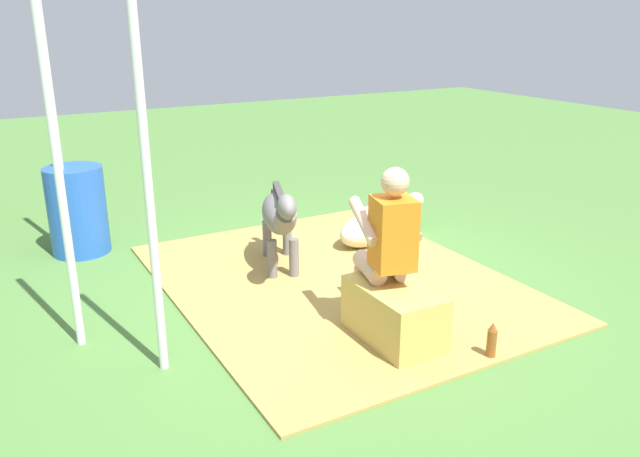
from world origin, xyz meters
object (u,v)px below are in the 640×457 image
(pony_standing, at_px, (280,216))
(tent_pole_left, at_px, (149,191))
(soda_bottle, at_px, (492,341))
(tent_pole_mid, at_px, (59,178))
(hay_bale, at_px, (394,314))
(water_barrel, at_px, (77,210))
(tent_pole_right, at_px, (56,131))
(pony_lying, at_px, (377,225))
(person_seated, at_px, (387,243))

(pony_standing, xyz_separation_m, tent_pole_left, (-1.17, 1.47, 0.71))
(soda_bottle, relative_size, tent_pole_mid, 0.11)
(hay_bale, height_order, tent_pole_mid, tent_pole_mid)
(pony_standing, relative_size, water_barrel, 1.45)
(tent_pole_left, bearing_deg, tent_pole_mid, 34.50)
(tent_pole_right, bearing_deg, pony_lying, -112.67)
(water_barrel, xyz_separation_m, tent_pole_left, (-2.63, -0.09, 0.82))
(soda_bottle, height_order, tent_pole_left, tent_pole_left)
(soda_bottle, height_order, water_barrel, water_barrel)
(soda_bottle, distance_m, tent_pole_right, 4.41)
(pony_lying, relative_size, tent_pole_mid, 0.54)
(tent_pole_left, bearing_deg, pony_lying, -62.88)
(hay_bale, height_order, pony_standing, pony_standing)
(tent_pole_right, bearing_deg, tent_pole_mid, 173.02)
(water_barrel, bearing_deg, tent_pole_mid, 170.13)
(soda_bottle, xyz_separation_m, tent_pole_mid, (1.65, 2.49, 1.13))
(tent_pole_mid, bearing_deg, hay_bale, -118.41)
(soda_bottle, bearing_deg, tent_pole_mid, 56.40)
(pony_lying, relative_size, soda_bottle, 4.77)
(hay_bale, distance_m, water_barrel, 3.53)
(pony_lying, bearing_deg, pony_standing, 100.05)
(person_seated, bearing_deg, soda_bottle, -149.18)
(water_barrel, height_order, tent_pole_right, tent_pole_right)
(pony_lying, height_order, tent_pole_mid, tent_pole_mid)
(soda_bottle, distance_m, tent_pole_left, 2.55)
(person_seated, height_order, pony_lying, person_seated)
(pony_standing, distance_m, tent_pole_mid, 2.11)
(pony_lying, bearing_deg, hay_bale, 148.94)
(person_seated, height_order, tent_pole_left, tent_pole_left)
(pony_lying, height_order, tent_pole_right, tent_pole_right)
(pony_standing, relative_size, pony_lying, 0.95)
(pony_standing, relative_size, tent_pole_mid, 0.51)
(soda_bottle, distance_m, water_barrel, 4.24)
(hay_bale, xyz_separation_m, water_barrel, (3.09, 1.69, 0.23))
(hay_bale, height_order, pony_lying, hay_bale)
(hay_bale, height_order, tent_pole_right, tent_pole_right)
(water_barrel, bearing_deg, tent_pole_left, -177.99)
(hay_bale, relative_size, person_seated, 0.58)
(soda_bottle, height_order, tent_pole_right, tent_pole_right)
(person_seated, relative_size, pony_lying, 0.97)
(soda_bottle, distance_m, tent_pole_mid, 3.19)
(hay_bale, bearing_deg, soda_bottle, -140.71)
(pony_standing, distance_m, pony_lying, 1.32)
(person_seated, height_order, tent_pole_mid, tent_pole_mid)
(water_barrel, bearing_deg, tent_pole_right, 101.28)
(pony_standing, bearing_deg, tent_pole_mid, 105.57)
(person_seated, distance_m, tent_pole_mid, 2.33)
(pony_lying, relative_size, tent_pole_left, 0.54)
(hay_bale, height_order, water_barrel, water_barrel)
(water_barrel, distance_m, tent_pole_right, 0.82)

